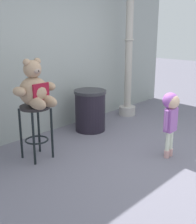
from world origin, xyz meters
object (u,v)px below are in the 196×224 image
(child_walking, at_px, (171,111))
(lamppost, at_px, (128,66))
(trash_bin, at_px, (90,110))
(teddy_bear, at_px, (35,89))
(bar_stool_with_teddy, at_px, (36,121))

(child_walking, distance_m, lamppost, 2.11)
(trash_bin, bearing_deg, teddy_bear, -167.52)
(trash_bin, bearing_deg, bar_stool_with_teddy, -168.83)
(teddy_bear, bearing_deg, trash_bin, 12.48)
(teddy_bear, relative_size, lamppost, 0.24)
(bar_stool_with_teddy, xyz_separation_m, trash_bin, (1.32, 0.26, -0.18))
(trash_bin, height_order, lamppost, lamppost)
(bar_stool_with_teddy, relative_size, child_walking, 0.82)
(child_walking, distance_m, trash_bin, 1.60)
(trash_bin, bearing_deg, lamppost, 4.54)
(bar_stool_with_teddy, distance_m, child_walking, 1.83)
(trash_bin, bearing_deg, child_walking, -91.95)
(teddy_bear, xyz_separation_m, child_walking, (1.27, -1.28, -0.31))
(bar_stool_with_teddy, relative_size, teddy_bear, 1.20)
(bar_stool_with_teddy, distance_m, teddy_bear, 0.44)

